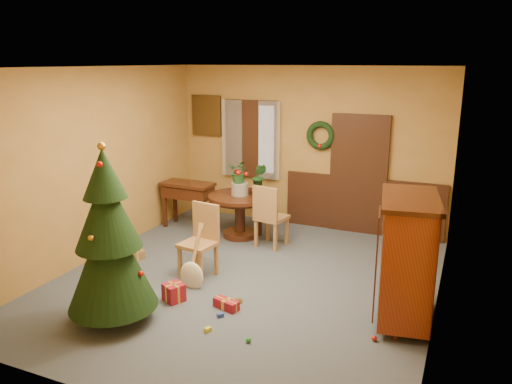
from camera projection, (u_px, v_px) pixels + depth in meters
The scene contains 21 objects.
room_envelope at pixel (318, 167), 8.98m from camera, with size 5.50×5.50×5.50m.
dining_table at pixel (240, 208), 8.59m from camera, with size 1.09×1.09×0.75m.
urn at pixel (240, 189), 8.50m from camera, with size 0.29×0.29×0.21m, color slate.
centerpiece_plant at pixel (240, 171), 8.42m from camera, with size 0.36×0.31×0.40m, color #1E4C23.
chair_near at pixel (201, 238), 7.04m from camera, with size 0.51×0.51×1.04m.
chair_far at pixel (269, 214), 8.09m from camera, with size 0.53×0.53×1.05m.
guitar at pixel (191, 259), 6.66m from camera, with size 0.35×0.17×0.83m, color #F0EBC8, non-canonical shape.
plant_stand at pixel (259, 207), 8.68m from camera, with size 0.32×0.32×0.83m.
stand_plant at pixel (259, 176), 8.54m from camera, with size 0.25×0.20×0.45m, color #19471E.
christmas_tree at pixel (109, 240), 5.66m from camera, with size 1.03×1.03×2.13m.
writing_desk at pixel (188, 194), 9.06m from camera, with size 0.96×0.50×0.84m.
sideboard at pixel (406, 256), 5.72m from camera, with size 0.80×1.26×1.51m.
gift_a at pixel (117, 291), 6.47m from camera, with size 0.37×0.32×0.17m.
gift_b at pixel (174, 292), 6.36m from camera, with size 0.31×0.31×0.23m.
gift_c at pixel (136, 255), 7.73m from camera, with size 0.28×0.29×0.13m.
gift_d at pixel (226, 304), 6.18m from camera, with size 0.36×0.22×0.12m.
toy_a at pixel (220, 315), 5.98m from camera, with size 0.08×0.05×0.05m, color #243D9D.
toy_b at pixel (248, 340), 5.44m from camera, with size 0.06×0.06×0.06m, color #24842F.
toy_c at pixel (208, 330), 5.66m from camera, with size 0.08×0.05×0.05m, color gold.
toy_d at pixel (374, 338), 5.47m from camera, with size 0.06×0.06×0.06m, color #B6180C.
toy_e at pixel (239, 301), 6.33m from camera, with size 0.08×0.05×0.05m, color gold.
Camera 1 is at (2.70, -5.80, 2.98)m, focal length 35.00 mm.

